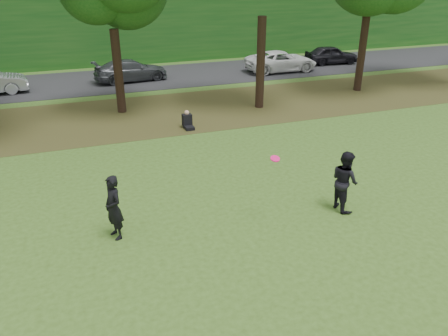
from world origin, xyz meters
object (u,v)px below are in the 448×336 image
(player_left, at_px, (114,208))
(frisbee, at_px, (275,159))
(player_right, at_px, (345,181))
(seated_person, at_px, (188,122))

(player_left, height_order, frisbee, frisbee)
(player_right, xyz_separation_m, seated_person, (-2.55, 8.75, -0.64))
(frisbee, distance_m, seated_person, 8.87)
(frisbee, bearing_deg, seated_person, 91.25)
(player_right, height_order, frisbee, frisbee)
(player_left, relative_size, seated_person, 2.22)
(player_right, bearing_deg, player_left, 83.56)
(player_left, height_order, player_right, player_right)
(player_left, relative_size, frisbee, 6.36)
(player_left, xyz_separation_m, frisbee, (4.42, -0.69, 1.08))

